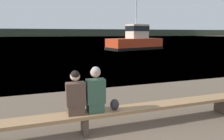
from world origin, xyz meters
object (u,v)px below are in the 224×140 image
(bench_main, at_px, (84,116))
(person_left, at_px, (76,95))
(person_right, at_px, (96,92))
(shopping_bag, at_px, (115,104))
(tugboat_red, at_px, (135,42))

(bench_main, bearing_deg, person_left, 179.10)
(person_right, relative_size, shopping_bag, 4.07)
(shopping_bag, xyz_separation_m, tugboat_red, (10.44, 21.41, 0.46))
(person_left, height_order, shopping_bag, person_left)
(person_left, distance_m, tugboat_red, 24.19)
(bench_main, relative_size, shopping_bag, 33.03)
(person_right, bearing_deg, shopping_bag, -3.43)
(person_right, distance_m, shopping_bag, 0.56)
(bench_main, distance_m, person_left, 0.54)
(person_left, relative_size, tugboat_red, 0.11)
(person_right, xyz_separation_m, tugboat_red, (10.88, 21.39, 0.12))
(bench_main, xyz_separation_m, shopping_bag, (0.70, -0.03, 0.21))
(bench_main, relative_size, tugboat_red, 0.99)
(person_left, distance_m, shopping_bag, 0.93)
(bench_main, xyz_separation_m, tugboat_red, (11.14, 21.39, 0.67))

